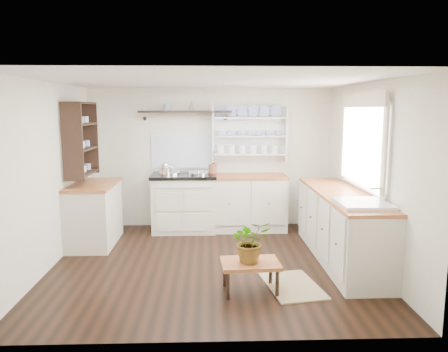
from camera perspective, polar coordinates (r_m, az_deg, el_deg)
The scene contains 19 objects.
floor at distance 5.72m, azimuth -1.69°, elevation -11.35°, with size 4.00×3.80×0.01m, color black.
wall_back at distance 7.32m, azimuth -1.82°, elevation 2.37°, with size 4.00×0.02×2.30m, color beige.
wall_right at distance 5.80m, azimuth 18.43°, elevation 0.21°, with size 0.02×3.80×2.30m, color beige.
wall_left at distance 5.78m, azimuth -21.98°, elevation -0.01°, with size 0.02×3.80×2.30m, color beige.
ceiling at distance 5.38m, azimuth -1.80°, elevation 12.30°, with size 4.00×3.80×0.01m, color white.
window at distance 5.88m, azimuth 17.66°, elevation 4.42°, with size 0.08×1.55×1.22m.
aga_cooker at distance 7.11m, azimuth -5.21°, elevation -3.38°, with size 1.04×0.72×0.96m.
back_cabinets at distance 7.16m, azimuth 3.03°, elevation -3.38°, with size 1.27×0.63×0.90m.
right_cabinets at distance 5.93m, azimuth 15.04°, elevation -6.26°, with size 0.62×2.43×0.90m.
belfast_sink at distance 5.16m, azimuth 17.62°, elevation -4.74°, with size 0.55×0.60×0.45m.
left_cabinets at distance 6.66m, azimuth -16.59°, elevation -4.67°, with size 0.62×1.13×0.90m.
plate_rack at distance 7.28m, azimuth 3.31°, elevation 5.53°, with size 1.20×0.22×0.90m.
high_shelf at distance 7.16m, azimuth -5.09°, elevation 8.28°, with size 1.50×0.29×0.16m.
left_shelving at distance 6.54m, azimuth -18.20°, elevation 4.68°, with size 0.28×0.80×1.05m, color black.
kettle at distance 6.92m, azimuth -7.64°, elevation 0.92°, with size 0.16×0.16×0.20m, color silver, non-canonical shape.
utensil_crock at distance 7.12m, azimuth -1.48°, elevation 0.90°, with size 0.14×0.14×0.16m, color brown.
center_table at distance 4.82m, azimuth 3.45°, elevation -11.62°, with size 0.65×0.48×0.34m.
potted_plant at distance 4.73m, azimuth 3.48°, elevation -8.47°, with size 0.42×0.36×0.46m, color #3F7233.
floor_rug at distance 5.10m, azimuth 8.92°, elevation -13.97°, with size 0.55×0.85×0.02m, color olive.
Camera 1 is at (-0.02, -5.37, 1.98)m, focal length 35.00 mm.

